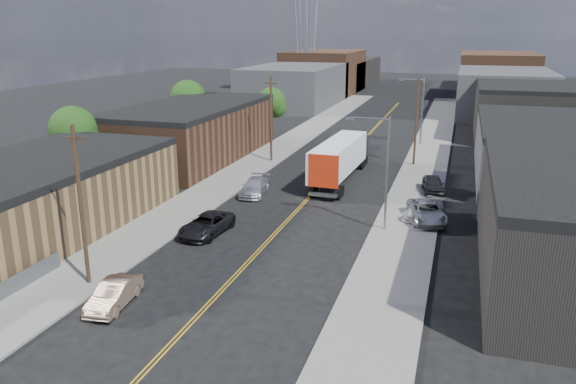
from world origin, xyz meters
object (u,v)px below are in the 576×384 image
Objects in this scene: car_left_b at (114,294)px; car_right_lot_b at (423,210)px; semi_truck at (342,156)px; car_right_lot_c at (433,184)px; car_left_c at (207,225)px; car_right_lot_a at (427,212)px; car_left_d at (255,187)px.

car_right_lot_b is (15.66, 20.76, 0.08)m from car_left_b.
car_right_lot_b is at bearing -46.96° from semi_truck.
car_left_c is at bearing -143.71° from car_right_lot_c.
car_right_lot_b is (9.16, -10.72, -1.66)m from semi_truck.
car_left_b is at bearing -128.78° from car_right_lot_c.
semi_truck is 14.19m from car_right_lot_b.
car_left_b is 12.23m from car_left_c.
semi_truck is 14.98m from car_right_lot_a.
car_right_lot_a is (9.50, -11.48, -1.54)m from semi_truck.
car_left_c reaches higher than car_left_d.
car_left_c reaches higher than car_right_lot_b.
car_right_lot_b is at bearing -16.27° from car_left_d.
car_left_d is 1.14× the size of car_right_lot_c.
semi_truck is 3.60× the size of car_right_lot_b.
car_left_b is (-6.50, -31.48, -1.74)m from semi_truck.
car_right_lot_c is at bearing 54.23° from car_left_b.
car_left_c is 17.79m from car_right_lot_a.
car_left_c is 0.98× the size of car_right_lot_a.
car_right_lot_b reaches higher than car_left_b.
semi_truck is at bearing 71.62° from car_left_b.
semi_truck reaches higher than car_left_d.
car_left_b is 23.43m from car_left_d.
semi_truck is at bearing 154.55° from car_right_lot_b.
car_right_lot_c is (16.00, 16.58, 0.16)m from car_left_c.
car_right_lot_b is (-0.34, 0.76, -0.12)m from car_right_lot_a.
car_left_c is 1.06× the size of car_left_d.
car_left_c is at bearing 83.28° from car_left_b.
semi_truck is 32.19m from car_left_b.
car_right_lot_a is 8.81m from car_right_lot_c.
car_left_d is at bearing -127.46° from semi_truck.
car_left_b is 0.81× the size of car_left_c.
car_right_lot_c is (0.34, 8.05, 0.11)m from car_right_lot_b.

